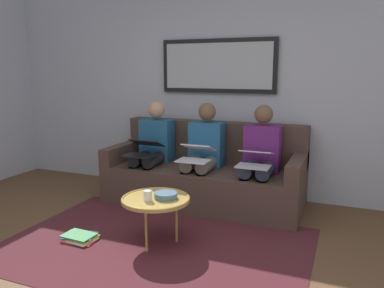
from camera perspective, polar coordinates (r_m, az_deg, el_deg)
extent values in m
cube|color=#B7BCC6|center=(4.72, 4.19, 8.49)|extent=(6.00, 0.12, 2.60)
cube|color=#4C1E23|center=(3.44, -5.56, -14.83)|extent=(2.60, 1.80, 0.01)
cube|color=#4C382D|center=(4.39, 1.74, -6.14)|extent=(2.20, 0.90, 0.42)
cube|color=#4C382D|center=(4.60, 3.30, 0.41)|extent=(2.20, 0.20, 0.48)
cube|color=#4C382D|center=(4.07, 15.49, -3.35)|extent=(0.14, 0.90, 0.20)
cube|color=#4C382D|center=(4.76, -9.94, -1.11)|extent=(0.14, 0.90, 0.20)
cube|color=black|center=(4.63, 3.88, 11.54)|extent=(1.41, 0.04, 0.63)
cube|color=#B2B7BC|center=(4.61, 3.78, 11.54)|extent=(1.31, 0.01, 0.53)
cylinder|color=tan|center=(3.33, -5.44, -8.26)|extent=(0.59, 0.59, 0.03)
torus|color=tan|center=(3.33, -5.44, -8.06)|extent=(0.59, 0.59, 0.02)
cylinder|color=#B28E42|center=(3.26, -6.85, -12.64)|extent=(0.02, 0.02, 0.39)
cylinder|color=#B28E42|center=(3.42, -2.34, -11.46)|extent=(0.02, 0.02, 0.39)
cylinder|color=#B28E42|center=(3.55, -6.94, -10.67)|extent=(0.02, 0.02, 0.39)
cylinder|color=silver|center=(3.26, -6.64, -7.67)|extent=(0.07, 0.07, 0.09)
cylinder|color=slate|center=(3.31, -3.93, -7.66)|extent=(0.20, 0.20, 0.05)
cube|color=#66236B|center=(4.20, 10.47, -0.63)|extent=(0.38, 0.22, 0.50)
sphere|color=brown|center=(4.14, 10.65, 4.40)|extent=(0.20, 0.20, 0.20)
cylinder|color=#384256|center=(4.02, 11.02, -3.79)|extent=(0.14, 0.42, 0.14)
cylinder|color=#384256|center=(4.06, 8.52, -3.57)|extent=(0.14, 0.42, 0.14)
cylinder|color=#384256|center=(3.90, 10.25, -8.50)|extent=(0.11, 0.11, 0.42)
cylinder|color=#384256|center=(3.94, 7.67, -8.23)|extent=(0.11, 0.11, 0.42)
cube|color=silver|center=(3.82, 9.11, -3.32)|extent=(0.33, 0.23, 0.01)
cube|color=silver|center=(3.92, 9.63, -1.18)|extent=(0.33, 0.23, 0.06)
cube|color=#A5C6EA|center=(3.92, 9.62, -1.13)|extent=(0.29, 0.20, 0.05)
cube|color=#235B84|center=(4.37, 2.24, -0.01)|extent=(0.38, 0.22, 0.50)
sphere|color=brown|center=(4.31, 2.27, 4.83)|extent=(0.20, 0.20, 0.20)
cylinder|color=gray|center=(4.18, 2.39, -3.02)|extent=(0.14, 0.42, 0.14)
cylinder|color=gray|center=(4.25, 0.10, -2.80)|extent=(0.14, 0.42, 0.14)
cylinder|color=gray|center=(4.07, 1.34, -7.50)|extent=(0.11, 0.11, 0.42)
cylinder|color=gray|center=(4.14, -1.00, -7.21)|extent=(0.11, 0.11, 0.42)
cube|color=white|center=(4.01, 0.16, -2.51)|extent=(0.33, 0.23, 0.01)
cube|color=white|center=(4.13, 0.98, -0.51)|extent=(0.33, 0.22, 0.09)
cube|color=#A5C6EA|center=(4.12, 0.97, -0.46)|extent=(0.30, 0.19, 0.08)
cube|color=#235B84|center=(4.62, -5.24, 0.56)|extent=(0.38, 0.22, 0.50)
sphere|color=tan|center=(4.57, -5.32, 5.13)|extent=(0.20, 0.20, 0.20)
cylinder|color=#232328|center=(4.44, -5.41, -2.26)|extent=(0.14, 0.42, 0.14)
cylinder|color=#232328|center=(4.52, -7.44, -2.05)|extent=(0.14, 0.42, 0.14)
cylinder|color=#232328|center=(4.33, -6.64, -6.45)|extent=(0.11, 0.11, 0.42)
cylinder|color=#232328|center=(4.42, -8.70, -6.15)|extent=(0.11, 0.11, 0.42)
cube|color=black|center=(4.28, -7.80, -1.74)|extent=(0.36, 0.24, 0.01)
cube|color=black|center=(4.40, -6.77, 0.14)|extent=(0.36, 0.22, 0.10)
cube|color=#A5C6EA|center=(4.40, -6.79, 0.19)|extent=(0.32, 0.19, 0.09)
cube|color=red|center=(3.64, -16.27, -13.60)|extent=(0.30, 0.23, 0.01)
cube|color=white|center=(3.64, -16.41, -13.45)|extent=(0.30, 0.23, 0.01)
cube|color=yellow|center=(3.66, -16.24, -13.17)|extent=(0.28, 0.21, 0.01)
cube|color=#33569E|center=(3.67, -16.35, -12.94)|extent=(0.32, 0.26, 0.01)
cube|color=#3D8C4C|center=(3.65, -16.51, -12.89)|extent=(0.29, 0.21, 0.01)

